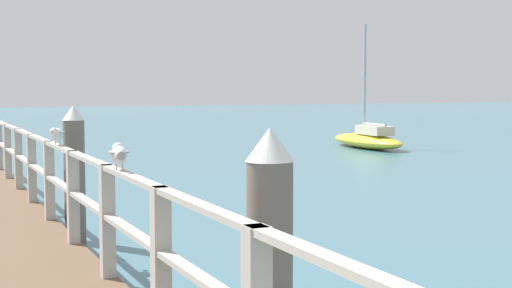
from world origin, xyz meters
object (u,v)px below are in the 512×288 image
object	(u,v)px
dock_piling_far	(75,173)
boat_2	(368,139)
dock_piling_near	(270,280)
seagull_background	(57,134)
seagull_foreground	(119,154)

from	to	relation	value
dock_piling_far	boat_2	world-z (taller)	boat_2
dock_piling_near	boat_2	bearing A→B (deg)	54.67
boat_2	seagull_background	bearing A→B (deg)	-132.00
seagull_foreground	boat_2	xyz separation A→B (m)	(12.45, 14.98, -1.21)
dock_piling_near	seagull_background	xyz separation A→B (m)	(-0.38, 4.95, 0.60)
dock_piling_near	seagull_background	distance (m)	5.00
dock_piling_near	seagull_background	size ratio (longest dim) A/B	4.03
dock_piling_far	boat_2	distance (m)	16.40
dock_piling_far	boat_2	bearing A→B (deg)	42.57
seagull_background	boat_2	bearing A→B (deg)	-113.12
seagull_foreground	dock_piling_near	bearing A→B (deg)	-69.74
boat_2	seagull_foreground	bearing A→B (deg)	-125.86
dock_piling_far	boat_2	xyz separation A→B (m)	(12.07, 11.09, -0.61)
boat_2	dock_piling_near	bearing A→B (deg)	-121.46
dock_piling_near	boat_2	world-z (taller)	boat_2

